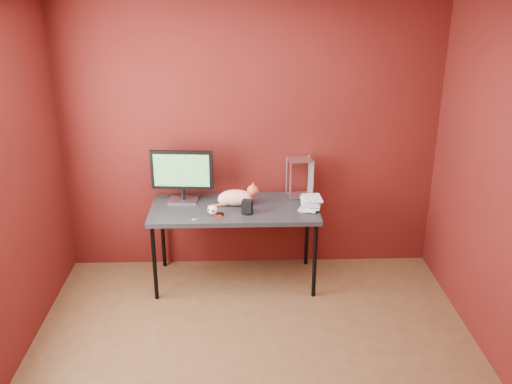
{
  "coord_description": "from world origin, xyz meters",
  "views": [
    {
      "loc": [
        -0.1,
        -3.34,
        2.75
      ],
      "look_at": [
        0.04,
        1.15,
        0.98
      ],
      "focal_mm": 40.0,
      "sensor_mm": 36.0,
      "label": 1
    }
  ],
  "objects_px": {
    "speaker": "(247,207)",
    "book_stack": "(304,150)",
    "desk": "(234,212)",
    "cat": "(236,197)",
    "monitor": "(182,174)",
    "skull_mug": "(213,210)"
  },
  "relations": [
    {
      "from": "speaker",
      "to": "cat",
      "type": "bearing_deg",
      "value": 131.37
    },
    {
      "from": "skull_mug",
      "to": "monitor",
      "type": "bearing_deg",
      "value": 153.55
    },
    {
      "from": "desk",
      "to": "cat",
      "type": "height_order",
      "value": "cat"
    },
    {
      "from": "desk",
      "to": "speaker",
      "type": "bearing_deg",
      "value": -51.73
    },
    {
      "from": "skull_mug",
      "to": "book_stack",
      "type": "xyz_separation_m",
      "value": [
        0.79,
        0.15,
        0.49
      ]
    },
    {
      "from": "desk",
      "to": "monitor",
      "type": "bearing_deg",
      "value": 162.6
    },
    {
      "from": "desk",
      "to": "skull_mug",
      "type": "distance_m",
      "value": 0.27
    },
    {
      "from": "monitor",
      "to": "desk",
      "type": "bearing_deg",
      "value": -12.89
    },
    {
      "from": "monitor",
      "to": "cat",
      "type": "xyz_separation_m",
      "value": [
        0.48,
        -0.1,
        -0.2
      ]
    },
    {
      "from": "desk",
      "to": "monitor",
      "type": "xyz_separation_m",
      "value": [
        -0.47,
        0.15,
        0.32
      ]
    },
    {
      "from": "desk",
      "to": "speaker",
      "type": "xyz_separation_m",
      "value": [
        0.11,
        -0.14,
        0.11
      ]
    },
    {
      "from": "desk",
      "to": "speaker",
      "type": "relative_size",
      "value": 12.32
    },
    {
      "from": "desk",
      "to": "cat",
      "type": "bearing_deg",
      "value": 71.26
    },
    {
      "from": "cat",
      "to": "book_stack",
      "type": "distance_m",
      "value": 0.75
    },
    {
      "from": "desk",
      "to": "book_stack",
      "type": "distance_m",
      "value": 0.84
    },
    {
      "from": "monitor",
      "to": "skull_mug",
      "type": "bearing_deg",
      "value": -43.96
    },
    {
      "from": "desk",
      "to": "speaker",
      "type": "height_order",
      "value": "speaker"
    },
    {
      "from": "cat",
      "to": "skull_mug",
      "type": "distance_m",
      "value": 0.3
    },
    {
      "from": "speaker",
      "to": "book_stack",
      "type": "xyz_separation_m",
      "value": [
        0.49,
        0.12,
        0.48
      ]
    },
    {
      "from": "skull_mug",
      "to": "cat",
      "type": "bearing_deg",
      "value": 68.69
    },
    {
      "from": "desk",
      "to": "book_stack",
      "type": "bearing_deg",
      "value": -2.05
    },
    {
      "from": "cat",
      "to": "speaker",
      "type": "height_order",
      "value": "cat"
    }
  ]
}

